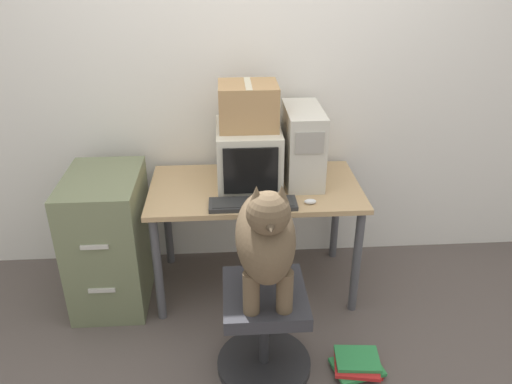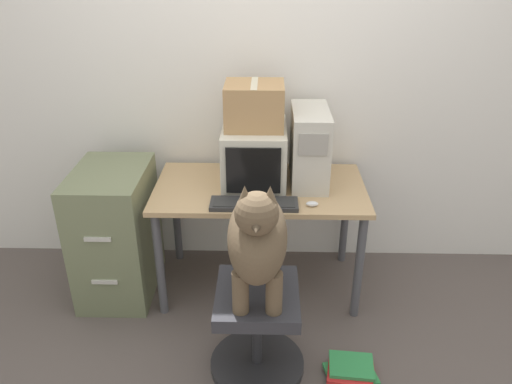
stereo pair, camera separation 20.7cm
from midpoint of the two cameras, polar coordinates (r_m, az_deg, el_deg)
ground_plane at (r=3.03m, az=-1.69°, el=-14.25°), size 12.00×12.00×0.00m
wall_back at (r=3.10m, az=-2.58°, el=13.88°), size 8.00×0.05×2.60m
desk at (r=2.96m, az=-2.11°, el=-0.93°), size 1.23×0.67×0.70m
crt_monitor at (r=2.92m, az=-2.90°, el=4.23°), size 0.36×0.47×0.34m
pc_tower at (r=2.93m, az=3.34°, el=5.38°), size 0.21×0.45×0.44m
keyboard at (r=2.70m, az=-2.56°, el=-1.41°), size 0.48×0.15×0.03m
computer_mouse at (r=2.72m, az=4.06°, el=-1.15°), size 0.07×0.04×0.03m
office_chair at (r=2.58m, az=-1.37°, el=-15.28°), size 0.49×0.49×0.49m
dog at (r=2.23m, az=-1.50°, el=-5.10°), size 0.27×0.53×0.63m
filing_cabinet at (r=3.13m, az=-18.28°, el=-5.20°), size 0.42×0.61×0.81m
cardboard_box at (r=2.82m, az=-3.04°, el=9.81°), size 0.33×0.29×0.25m
book_stack_floor at (r=2.75m, az=9.30°, el=-18.93°), size 0.28×0.23×0.08m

